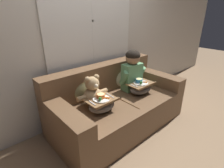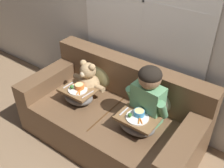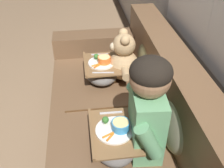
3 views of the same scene
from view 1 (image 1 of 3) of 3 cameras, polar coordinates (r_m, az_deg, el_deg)
name	(u,v)px [view 1 (image 1 of 3)]	position (r m, az deg, el deg)	size (l,w,h in m)	color
ground_plane	(119,124)	(2.81, 2.17, -13.01)	(14.00, 14.00, 0.00)	#8E7051
wall_back_with_window	(91,34)	(2.77, -6.78, 15.87)	(8.00, 0.08, 2.60)	beige
couch	(116,105)	(2.67, 1.33, -6.82)	(1.99, 1.00, 0.89)	brown
throw_pillow_behind_child	(123,75)	(2.94, 3.62, 3.00)	(0.40, 0.19, 0.42)	#C1B293
throw_pillow_behind_teddy	(84,88)	(2.48, -9.05, -1.18)	(0.39, 0.19, 0.40)	#898456
child_figure	(132,69)	(2.76, 6.67, 5.02)	(0.46, 0.23, 0.64)	#66A370
teddy_bear	(93,93)	(2.33, -6.26, -2.95)	(0.46, 0.32, 0.43)	tan
lap_tray_child	(141,87)	(2.74, 9.29, -1.14)	(0.40, 0.29, 0.22)	slate
lap_tray_teddy	(102,104)	(2.25, -3.40, -6.61)	(0.38, 0.29, 0.23)	slate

